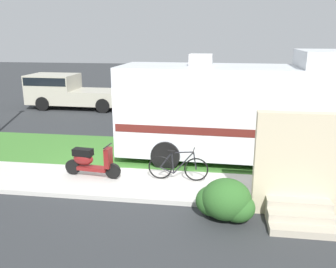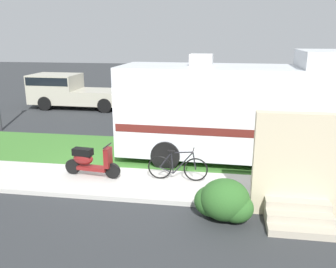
{
  "view_description": "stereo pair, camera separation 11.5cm",
  "coord_description": "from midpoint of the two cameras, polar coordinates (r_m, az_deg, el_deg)",
  "views": [
    {
      "loc": [
        3.28,
        -10.04,
        4.03
      ],
      "look_at": [
        1.78,
        0.3,
        1.1
      ],
      "focal_mm": 38.16,
      "sensor_mm": 36.0,
      "label": 1
    },
    {
      "loc": [
        3.4,
        -10.03,
        4.03
      ],
      "look_at": [
        1.78,
        0.3,
        1.1
      ],
      "focal_mm": 38.16,
      "sensor_mm": 36.0,
      "label": 2
    }
  ],
  "objects": [
    {
      "name": "sidewalk",
      "position": [
        10.25,
        -10.98,
        -7.44
      ],
      "size": [
        24.0,
        2.0,
        0.12
      ],
      "color": "beige",
      "rests_on": "ground"
    },
    {
      "name": "scooter",
      "position": [
        10.36,
        -12.05,
        -4.18
      ],
      "size": [
        1.68,
        0.52,
        0.97
      ],
      "color": "black",
      "rests_on": "ground"
    },
    {
      "name": "bicycle",
      "position": [
        9.89,
        1.87,
        -5.3
      ],
      "size": [
        1.67,
        0.52,
        0.89
      ],
      "color": "black",
      "rests_on": "ground"
    },
    {
      "name": "pickup_truck_near",
      "position": [
        16.51,
        8.35,
        4.88
      ],
      "size": [
        5.54,
        2.28,
        1.85
      ],
      "color": "#1E478C",
      "rests_on": "ground"
    },
    {
      "name": "bottle_green",
      "position": [
        9.8,
        17.47,
        -7.92
      ],
      "size": [
        0.08,
        0.08,
        0.26
      ],
      "color": "brown",
      "rests_on": "ground"
    },
    {
      "name": "ground_plane",
      "position": [
        11.32,
        -8.93,
        -5.4
      ],
      "size": [
        80.0,
        80.0,
        0.0
      ],
      "primitive_type": "plane",
      "color": "#2D3033"
    },
    {
      "name": "motorhome_rv",
      "position": [
        11.57,
        11.36,
        3.75
      ],
      "size": [
        7.35,
        2.75,
        3.58
      ],
      "color": "silver",
      "rests_on": "ground"
    },
    {
      "name": "pickup_truck_far",
      "position": [
        20.9,
        -15.05,
        6.77
      ],
      "size": [
        5.75,
        2.28,
        1.86
      ],
      "color": "#B7B29E",
      "rests_on": "ground"
    },
    {
      "name": "porch_steps",
      "position": [
        8.52,
        20.49,
        -6.47
      ],
      "size": [
        2.0,
        1.26,
        2.4
      ],
      "color": "#B2A893",
      "rests_on": "ground"
    },
    {
      "name": "bush_by_porch",
      "position": [
        8.18,
        9.33,
        -10.59
      ],
      "size": [
        1.32,
        0.99,
        0.94
      ],
      "color": "#2D6026",
      "rests_on": "ground"
    },
    {
      "name": "grass_strip",
      "position": [
        12.66,
        -6.9,
        -2.83
      ],
      "size": [
        24.0,
        3.4,
        0.08
      ],
      "color": "#3D752D",
      "rests_on": "ground"
    }
  ]
}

